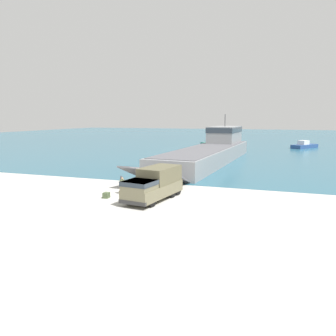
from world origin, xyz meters
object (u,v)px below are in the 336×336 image
object	(u,v)px
soldier_on_ramp	(122,184)
cargo_crate	(106,195)
military_truck	(154,184)
mooring_bollard	(121,179)
moored_boat_b	(304,145)
moored_boat_a	(216,143)
landing_craft	(212,149)

from	to	relation	value
soldier_on_ramp	cargo_crate	world-z (taller)	soldier_on_ramp
military_truck	soldier_on_ramp	world-z (taller)	military_truck
mooring_bollard	moored_boat_b	bearing A→B (deg)	66.44
moored_boat_b	mooring_bollard	world-z (taller)	moored_boat_b
moored_boat_a	moored_boat_b	xyz separation A→B (m)	(22.52, -3.59, 0.16)
moored_boat_a	mooring_bollard	xyz separation A→B (m)	(-0.65, -56.74, -0.07)
landing_craft	cargo_crate	size ratio (longest dim) A/B	67.46
moored_boat_a	military_truck	bearing A→B (deg)	-34.40
landing_craft	cargo_crate	bearing A→B (deg)	-94.02
soldier_on_ramp	mooring_bollard	distance (m)	6.07
soldier_on_ramp	moored_boat_a	size ratio (longest dim) A/B	0.20
military_truck	moored_boat_b	world-z (taller)	military_truck
moored_boat_a	mooring_bollard	bearing A→B (deg)	-40.42
landing_craft	cargo_crate	distance (m)	30.15
moored_boat_a	cargo_crate	size ratio (longest dim) A/B	13.49
military_truck	soldier_on_ramp	bearing A→B (deg)	-96.85
soldier_on_ramp	moored_boat_b	xyz separation A→B (m)	(20.36, 58.50, -0.32)
soldier_on_ramp	moored_boat_a	distance (m)	62.13
military_truck	moored_boat_a	size ratio (longest dim) A/B	0.88
moored_boat_a	landing_craft	bearing A→B (deg)	-30.47
landing_craft	military_truck	world-z (taller)	landing_craft
military_truck	cargo_crate	world-z (taller)	military_truck
military_truck	moored_boat_a	distance (m)	63.45
landing_craft	moored_boat_b	bearing A→B (deg)	64.98
moored_boat_b	cargo_crate	size ratio (longest dim) A/B	12.78
moored_boat_b	soldier_on_ramp	bearing A→B (deg)	-73.90
mooring_bollard	moored_boat_a	bearing A→B (deg)	89.34
military_truck	cargo_crate	bearing A→B (deg)	-69.18
mooring_bollard	military_truck	bearing A→B (deg)	-44.35
landing_craft	military_truck	bearing A→B (deg)	-85.51
moored_boat_a	moored_boat_b	world-z (taller)	moored_boat_b
soldier_on_ramp	moored_boat_a	world-z (taller)	soldier_on_ramp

